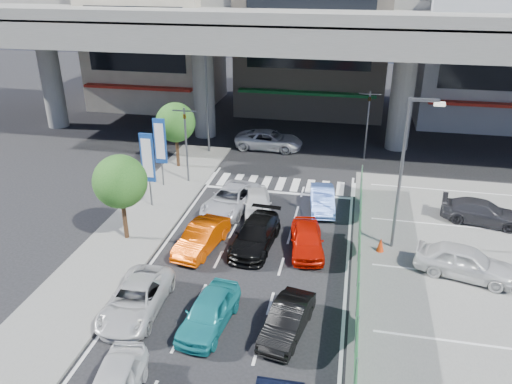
% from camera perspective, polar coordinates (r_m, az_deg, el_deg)
% --- Properties ---
extents(ground, '(120.00, 120.00, 0.00)m').
position_cam_1_polar(ground, '(22.72, -2.40, -12.14)').
color(ground, black).
rests_on(ground, ground).
extents(parking_lot, '(12.00, 28.00, 0.06)m').
position_cam_1_polar(parking_lot, '(24.72, 25.01, -11.32)').
color(parking_lot, '#60605E').
rests_on(parking_lot, ground).
extents(sidewalk_left, '(4.00, 30.00, 0.12)m').
position_cam_1_polar(sidewalk_left, '(28.00, -14.51, -5.12)').
color(sidewalk_left, '#60605E').
rests_on(sidewalk_left, ground).
extents(fence_run, '(0.16, 22.00, 1.80)m').
position_cam_1_polar(fence_run, '(22.56, 11.60, -10.20)').
color(fence_run, '#1E582E').
rests_on(fence_run, ground).
extents(expressway, '(64.00, 14.00, 10.75)m').
position_cam_1_polar(expressway, '(40.17, 5.20, 17.68)').
color(expressway, slate).
rests_on(expressway, ground).
extents(building_west, '(12.00, 10.90, 13.00)m').
position_cam_1_polar(building_west, '(54.14, -11.36, 16.70)').
color(building_west, '#A09881').
rests_on(building_west, ground).
extents(building_center, '(14.00, 10.90, 15.00)m').
position_cam_1_polar(building_center, '(51.15, 6.67, 17.69)').
color(building_center, gray).
rests_on(building_center, ground).
extents(building_east, '(12.00, 10.90, 12.00)m').
position_cam_1_polar(building_east, '(51.45, 25.05, 13.98)').
color(building_east, gray).
rests_on(building_east, ground).
extents(traffic_light_left, '(1.60, 1.24, 5.20)m').
position_cam_1_polar(traffic_light_left, '(32.96, -8.10, 7.38)').
color(traffic_light_left, '#595B60').
rests_on(traffic_light_left, ground).
extents(traffic_light_right, '(1.60, 1.24, 5.20)m').
position_cam_1_polar(traffic_light_right, '(37.88, 12.76, 9.30)').
color(traffic_light_right, '#595B60').
rests_on(traffic_light_right, ground).
extents(street_lamp_right, '(1.65, 0.22, 8.00)m').
position_cam_1_polar(street_lamp_right, '(25.35, 16.76, 3.20)').
color(street_lamp_right, '#595B60').
rests_on(street_lamp_right, ground).
extents(street_lamp_left, '(1.65, 0.22, 8.00)m').
position_cam_1_polar(street_lamp_left, '(38.27, -5.39, 11.24)').
color(street_lamp_left, '#595B60').
rests_on(street_lamp_left, ground).
extents(signboard_near, '(0.80, 0.14, 4.70)m').
position_cam_1_polar(signboard_near, '(30.08, -12.28, 3.59)').
color(signboard_near, '#595B60').
rests_on(signboard_near, ground).
extents(signboard_far, '(0.80, 0.14, 4.70)m').
position_cam_1_polar(signboard_far, '(32.82, -10.90, 5.50)').
color(signboard_far, '#595B60').
rests_on(signboard_far, ground).
extents(tree_near, '(2.80, 2.80, 4.80)m').
position_cam_1_polar(tree_near, '(26.55, -15.26, 1.13)').
color(tree_near, '#382314').
rests_on(tree_near, ground).
extents(tree_far, '(2.80, 2.80, 4.80)m').
position_cam_1_polar(tree_far, '(35.89, -9.18, 7.84)').
color(tree_far, '#382314').
rests_on(tree_far, ground).
extents(sedan_white_mid_left, '(2.32, 4.76, 1.30)m').
position_cam_1_polar(sedan_white_mid_left, '(22.22, -13.56, -11.81)').
color(sedan_white_mid_left, silver).
rests_on(sedan_white_mid_left, ground).
extents(taxi_teal_mid, '(2.08, 4.21, 1.38)m').
position_cam_1_polar(taxi_teal_mid, '(20.98, -5.39, -13.47)').
color(taxi_teal_mid, teal).
rests_on(taxi_teal_mid, ground).
extents(hatch_black_mid_right, '(1.99, 3.96, 1.25)m').
position_cam_1_polar(hatch_black_mid_right, '(20.62, 3.60, -14.42)').
color(hatch_black_mid_right, black).
rests_on(hatch_black_mid_right, ground).
extents(taxi_orange_left, '(2.16, 4.38, 1.38)m').
position_cam_1_polar(taxi_orange_left, '(26.08, -6.22, -5.17)').
color(taxi_orange_left, '#DB4300').
rests_on(taxi_orange_left, ground).
extents(sedan_black_mid, '(2.28, 4.89, 1.38)m').
position_cam_1_polar(sedan_black_mid, '(26.14, -0.06, -4.93)').
color(sedan_black_mid, black).
rests_on(sedan_black_mid, ground).
extents(taxi_orange_right, '(2.27, 4.26, 1.38)m').
position_cam_1_polar(taxi_orange_right, '(25.89, 5.84, -5.38)').
color(taxi_orange_right, red).
rests_on(taxi_orange_right, ground).
extents(wagon_silver_front_left, '(3.13, 5.29, 1.38)m').
position_cam_1_polar(wagon_silver_front_left, '(30.00, -2.92, -0.85)').
color(wagon_silver_front_left, silver).
rests_on(wagon_silver_front_left, ground).
extents(sedan_white_front_mid, '(2.58, 4.33, 1.38)m').
position_cam_1_polar(sedan_white_front_mid, '(29.54, 0.15, -1.24)').
color(sedan_white_front_mid, silver).
rests_on(sedan_white_front_mid, ground).
extents(kei_truck_front_right, '(1.84, 4.04, 1.29)m').
position_cam_1_polar(kei_truck_front_right, '(30.34, 7.58, -0.84)').
color(kei_truck_front_right, '#5279D7').
rests_on(kei_truck_front_right, ground).
extents(crossing_wagon_silver, '(5.42, 2.64, 1.49)m').
position_cam_1_polar(crossing_wagon_silver, '(40.07, 1.51, 5.97)').
color(crossing_wagon_silver, '#B6B7BE').
rests_on(crossing_wagon_silver, ground).
extents(parked_sedan_white, '(4.82, 2.91, 1.54)m').
position_cam_1_polar(parked_sedan_white, '(25.66, 22.77, -7.35)').
color(parked_sedan_white, silver).
rests_on(parked_sedan_white, parking_lot).
extents(parked_sedan_dgrey, '(4.75, 2.63, 1.30)m').
position_cam_1_polar(parked_sedan_dgrey, '(31.19, 24.46, -2.12)').
color(parked_sedan_dgrey, '#2B2A2F').
rests_on(parked_sedan_dgrey, parking_lot).
extents(traffic_cone, '(0.52, 0.52, 0.76)m').
position_cam_1_polar(traffic_cone, '(26.57, 14.04, -5.85)').
color(traffic_cone, red).
rests_on(traffic_cone, parking_lot).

